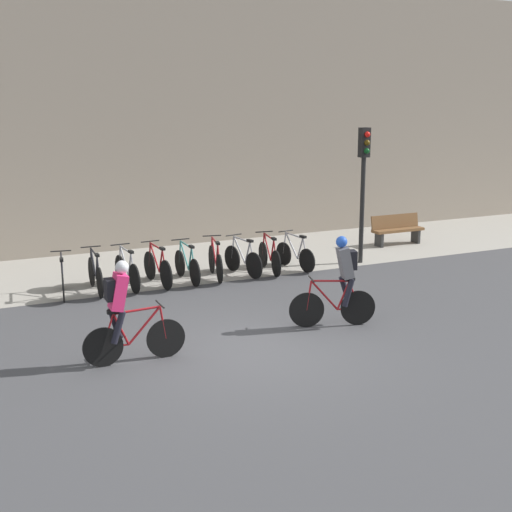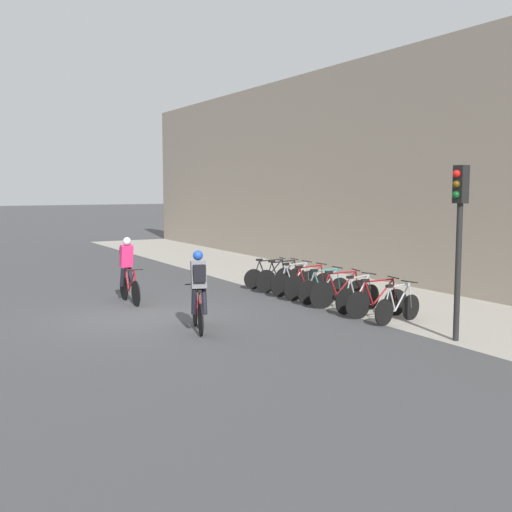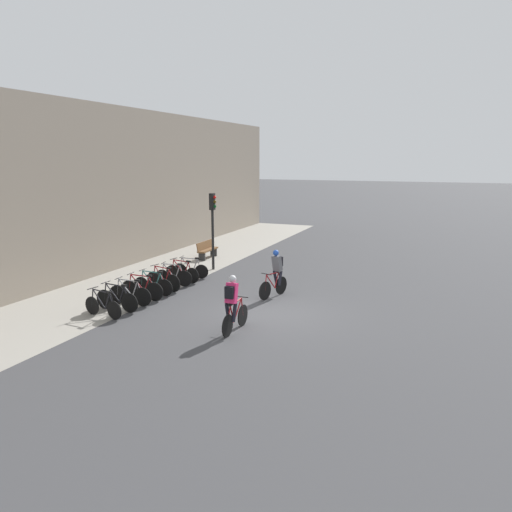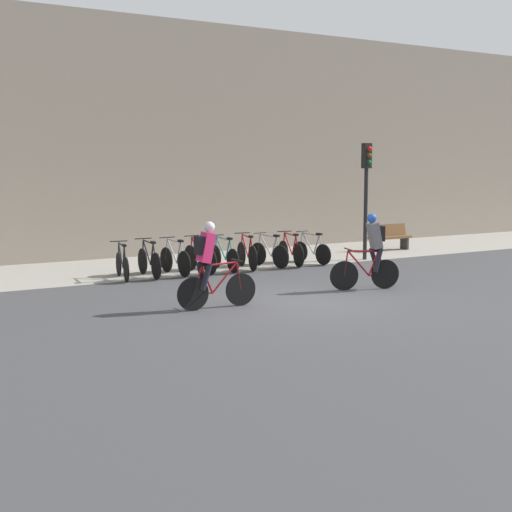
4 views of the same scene
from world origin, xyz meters
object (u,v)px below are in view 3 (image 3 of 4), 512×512
parked_bike_5 (163,280)px  parked_bike_8 (191,269)px  parked_bike_4 (153,285)px  bench (207,249)px  parked_bike_6 (173,276)px  cyclist_pink (233,303)px  parked_bike_3 (142,289)px  parked_bike_2 (130,294)px  cyclist_grey (276,272)px  parked_bike_1 (117,299)px  parked_bike_7 (182,273)px  parked_bike_0 (103,306)px  traffic_light_pole (213,217)px

parked_bike_5 → parked_bike_8: parked_bike_5 is taller
parked_bike_4 → bench: parked_bike_4 is taller
parked_bike_6 → parked_bike_5: bearing=-180.0°
cyclist_pink → parked_bike_3: 5.04m
parked_bike_2 → parked_bike_8: (4.41, -0.00, -0.02)m
bench → parked_bike_5: bearing=-167.9°
parked_bike_3 → parked_bike_4: 0.74m
cyclist_grey → parked_bike_6: bearing=91.5°
parked_bike_1 → parked_bike_7: bearing=-0.0°
cyclist_pink → parked_bike_6: bearing=47.5°
cyclist_grey → parked_bike_5: bearing=100.9°
parked_bike_0 → parked_bike_6: bearing=0.0°
cyclist_grey → parked_bike_1: cyclist_grey is taller
parked_bike_3 → parked_bike_4: bearing=-0.1°
parked_bike_7 → traffic_light_pole: (2.65, -0.14, 2.07)m
cyclist_grey → parked_bike_2: size_ratio=1.05×
parked_bike_3 → parked_bike_0: bearing=-180.0°
parked_bike_0 → parked_bike_7: 5.15m
parked_bike_0 → traffic_light_pole: traffic_light_pole is taller
parked_bike_8 → traffic_light_pole: bearing=-4.3°
cyclist_pink → parked_bike_0: size_ratio=1.08×
parked_bike_7 → bench: 5.09m
parked_bike_2 → parked_bike_4: (1.47, -0.00, -0.01)m
cyclist_pink → parked_bike_7: cyclist_pink is taller
cyclist_pink → parked_bike_0: 4.63m
parked_bike_1 → parked_bike_8: size_ratio=1.12×
cyclist_pink → parked_bike_1: 4.66m
parked_bike_2 → parked_bike_7: size_ratio=1.00×
parked_bike_2 → parked_bike_6: 2.94m
parked_bike_2 → parked_bike_7: bearing=-0.0°
cyclist_pink → traffic_light_pole: 8.93m
parked_bike_5 → bench: 6.51m
parked_bike_4 → parked_bike_1: bearing=180.0°
parked_bike_4 → parked_bike_5: parked_bike_5 is taller
parked_bike_4 → cyclist_pink: bearing=-120.8°
parked_bike_0 → parked_bike_6: (4.41, 0.00, 0.01)m
parked_bike_8 → parked_bike_4: bearing=-180.0°
cyclist_grey → parked_bike_8: size_ratio=1.14×
traffic_light_pole → parked_bike_7: bearing=176.9°
cyclist_grey → parked_bike_2: (-3.06, 4.42, -0.54)m
parked_bike_1 → parked_bike_3: (1.47, 0.00, 0.00)m
cyclist_pink → parked_bike_5: size_ratio=1.04×
parked_bike_5 → parked_bike_6: size_ratio=1.08×
parked_bike_2 → parked_bike_5: (2.20, 0.00, 0.01)m
parked_bike_2 → parked_bike_8: size_ratio=1.09×
parked_bike_8 → parked_bike_1: bearing=180.0°
parked_bike_3 → parked_bike_8: parked_bike_3 is taller
parked_bike_8 → traffic_light_pole: 2.84m
parked_bike_3 → bench: parked_bike_3 is taller
parked_bike_4 → parked_bike_8: 2.94m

